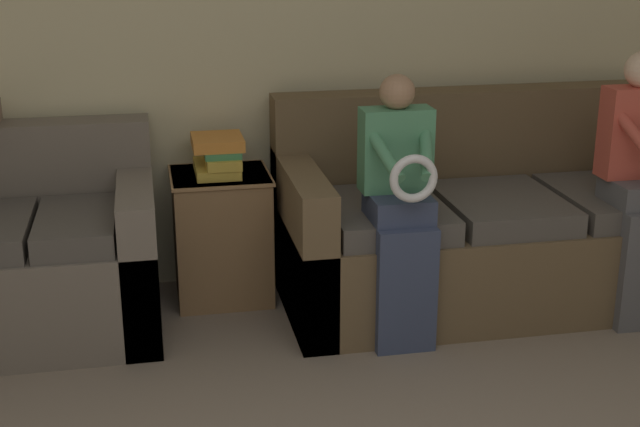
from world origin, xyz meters
name	(u,v)px	position (x,y,z in m)	size (l,w,h in m)	color
wall_back	(238,31)	(0.00, 3.18, 1.27)	(7.25, 0.06, 2.55)	beige
couch_main	(487,229)	(1.15, 2.68, 0.35)	(2.03, 0.91, 0.98)	brown
couch_side	(0,261)	(-1.15, 2.73, 0.33)	(1.39, 0.86, 0.90)	#70665B
child_left_seated	(400,202)	(0.58, 2.29, 0.64)	(0.31, 0.37, 1.18)	#384260
side_shelf	(222,235)	(-0.14, 2.91, 0.33)	(0.48, 0.44, 0.64)	olive
book_stack	(219,155)	(-0.14, 2.91, 0.73)	(0.24, 0.33, 0.18)	gold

